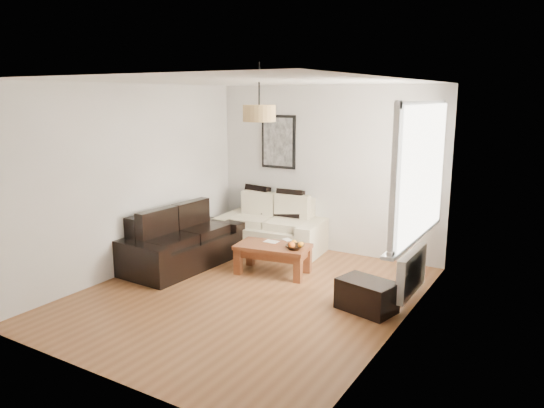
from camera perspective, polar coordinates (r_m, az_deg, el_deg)
The scene contains 21 objects.
floor at distance 6.50m, azimuth -2.77°, elevation -10.05°, with size 4.50×4.50×0.00m, color brown.
ceiling at distance 6.02m, azimuth -3.02°, elevation 13.52°, with size 3.80×4.50×0.00m, color white, non-canonical shape.
wall_back at distance 8.07m, azimuth 6.06°, elevation 3.84°, with size 3.80×0.04×2.60m, color silver, non-canonical shape.
wall_front at distance 4.49m, azimuth -19.12°, elevation -3.40°, with size 3.80×0.04×2.60m, color silver, non-canonical shape.
wall_left at distance 7.34m, azimuth -15.31°, elevation 2.66°, with size 0.04×4.50×2.60m, color silver, non-canonical shape.
wall_right at distance 5.33m, azimuth 14.34°, elevation -0.73°, with size 0.04×4.50×2.60m, color silver, non-canonical shape.
window_bay at distance 6.05m, azimuth 16.34°, elevation 3.54°, with size 0.14×1.90×1.60m, color white, non-canonical shape.
radiator at distance 6.34m, azimuth 15.33°, elevation -7.39°, with size 0.10×0.90×0.52m, color white.
poster at distance 8.39m, azimuth 0.73°, elevation 6.97°, with size 0.62×0.04×0.87m, color black, non-canonical shape.
pendant_shade at distance 6.28m, azimuth -1.43°, elevation 10.10°, with size 0.40×0.40×0.20m, color tan.
loveseat_cream at distance 8.17m, azimuth -0.08°, elevation -2.33°, with size 1.67×0.91×0.83m, color #C1B99B, non-canonical shape.
sofa_leather at distance 7.55m, azimuth -9.90°, elevation -3.87°, with size 1.84×0.89×0.79m, color black, non-canonical shape.
coffee_table at distance 7.15m, azimuth 0.11°, elevation -6.18°, with size 1.01×0.55×0.41m, color brown, non-canonical shape.
ottoman at distance 6.07m, azimuth 10.53°, elevation -10.02°, with size 0.64×0.41×0.36m, color black.
cushion_left at distance 8.47m, azimuth -1.78°, elevation 0.55°, with size 0.46×0.14×0.46m, color black.
cushion_right at distance 8.16m, azimuth 1.96°, elevation 0.06°, with size 0.45×0.14×0.45m, color black.
fruit_bowl at distance 6.90m, azimuth 2.59°, elevation -4.83°, with size 0.25×0.25×0.06m, color black.
orange_a at distance 6.95m, azimuth 2.23°, elevation -4.62°, with size 0.09×0.09×0.09m, color orange.
orange_b at distance 6.97m, azimuth 3.26°, elevation -4.58°, with size 0.09×0.09×0.09m, color orange.
orange_c at distance 7.06m, azimuth 2.46°, elevation -4.35°, with size 0.08×0.08×0.08m, color orange.
papers at distance 7.25m, azimuth -0.07°, elevation -4.21°, with size 0.20×0.14×0.01m, color white.
Camera 1 is at (3.36, -4.99, 2.44)m, focal length 33.70 mm.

